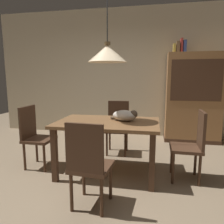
% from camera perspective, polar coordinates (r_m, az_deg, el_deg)
% --- Properties ---
extents(ground, '(10.00, 10.00, 0.00)m').
position_cam_1_polar(ground, '(2.76, -2.50, -20.06)').
color(ground, '#847056').
extents(back_wall, '(6.40, 0.10, 2.90)m').
position_cam_1_polar(back_wall, '(5.02, 4.56, 10.37)').
color(back_wall, beige).
rests_on(back_wall, ground).
extents(dining_table, '(1.40, 0.90, 0.75)m').
position_cam_1_polar(dining_table, '(2.96, -1.18, -4.45)').
color(dining_table, brown).
rests_on(dining_table, ground).
extents(chair_far_back, '(0.42, 0.42, 0.93)m').
position_cam_1_polar(chair_far_back, '(3.83, 1.55, -3.39)').
color(chair_far_back, '#472D1E').
rests_on(chair_far_back, ground).
extents(chair_near_front, '(0.43, 0.43, 0.93)m').
position_cam_1_polar(chair_near_front, '(2.19, -6.31, -13.29)').
color(chair_near_front, '#472D1E').
rests_on(chair_near_front, ground).
extents(chair_right_side, '(0.41, 0.41, 0.93)m').
position_cam_1_polar(chair_right_side, '(2.97, 20.81, -7.73)').
color(chair_right_side, '#472D1E').
rests_on(chair_right_side, ground).
extents(chair_left_side, '(0.41, 0.41, 0.93)m').
position_cam_1_polar(chair_left_side, '(3.41, -20.16, -5.56)').
color(chair_left_side, '#472D1E').
rests_on(chair_left_side, ground).
extents(cat_sleeping, '(0.40, 0.28, 0.16)m').
position_cam_1_polar(cat_sleeping, '(2.96, 3.61, -0.93)').
color(cat_sleeping, beige).
rests_on(cat_sleeping, dining_table).
extents(pendant_lamp, '(0.52, 0.52, 1.30)m').
position_cam_1_polar(pendant_lamp, '(2.89, -1.25, 15.49)').
color(pendant_lamp, beige).
extents(hutch_bookcase, '(1.12, 0.45, 1.85)m').
position_cam_1_polar(hutch_bookcase, '(4.75, 20.99, 3.09)').
color(hutch_bookcase, olive).
rests_on(hutch_bookcase, ground).
extents(book_yellow_short, '(0.04, 0.20, 0.18)m').
position_cam_1_polar(book_yellow_short, '(4.71, 16.42, 16.10)').
color(book_yellow_short, gold).
rests_on(book_yellow_short, hutch_bookcase).
extents(book_brown_thick, '(0.06, 0.24, 0.22)m').
position_cam_1_polar(book_brown_thick, '(4.72, 17.30, 16.29)').
color(book_brown_thick, brown).
rests_on(book_brown_thick, hutch_bookcase).
extents(book_red_tall, '(0.04, 0.22, 0.28)m').
position_cam_1_polar(book_red_tall, '(4.73, 18.16, 16.60)').
color(book_red_tall, '#B73833').
rests_on(book_red_tall, hutch_bookcase).
extents(book_blue_wide, '(0.06, 0.24, 0.24)m').
position_cam_1_polar(book_blue_wide, '(4.73, 18.93, 16.31)').
color(book_blue_wide, '#384C93').
rests_on(book_blue_wide, hutch_bookcase).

